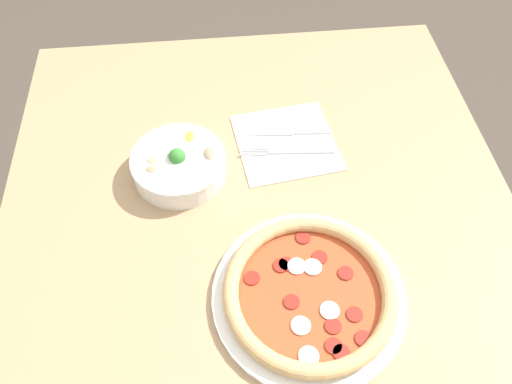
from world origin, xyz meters
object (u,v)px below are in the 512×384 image
(pizza, at_px, (309,293))
(fork, at_px, (289,152))
(bowl, at_px, (179,164))
(knife, at_px, (289,132))

(pizza, relative_size, fork, 1.66)
(fork, bearing_deg, bowl, 12.32)
(bowl, xyz_separation_m, knife, (0.08, -0.23, -0.02))
(pizza, relative_size, bowl, 1.75)
(pizza, xyz_separation_m, bowl, (0.29, 0.21, 0.01))
(fork, relative_size, knife, 0.99)
(pizza, distance_m, knife, 0.37)
(fork, distance_m, knife, 0.05)
(pizza, height_order, bowl, bowl)
(bowl, relative_size, knife, 0.94)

